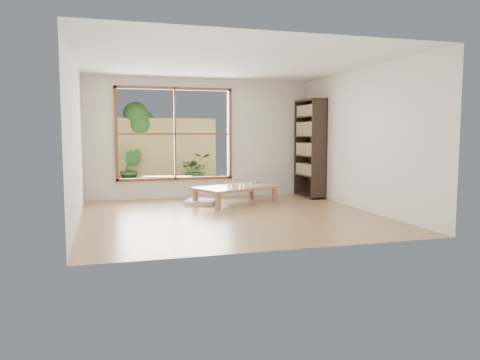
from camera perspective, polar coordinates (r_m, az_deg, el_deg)
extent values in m
plane|color=#936F49|center=(8.11, -1.09, -4.34)|extent=(5.00, 5.00, 0.00)
cube|color=#AC7853|center=(9.40, -0.51, -0.92)|extent=(1.85, 1.48, 0.05)
cube|color=#AC7853|center=(8.69, -2.68, -2.66)|extent=(0.11, 0.11, 0.30)
cube|color=#AC7853|center=(9.29, -5.47, -2.13)|extent=(0.11, 0.11, 0.30)
cube|color=#AC7853|center=(9.62, 4.26, -1.84)|extent=(0.11, 0.11, 0.30)
cube|color=#AC7853|center=(10.17, 1.34, -1.42)|extent=(0.11, 0.11, 0.30)
cube|color=silver|center=(9.45, -4.75, -2.66)|extent=(0.77, 0.77, 0.08)
cube|color=black|center=(10.50, 8.52, 3.81)|extent=(0.34, 0.97, 2.15)
cylinder|color=silver|center=(9.24, -0.20, -0.39)|extent=(0.09, 0.09, 0.16)
cylinder|color=silver|center=(9.49, 0.27, -0.42)|extent=(0.07, 0.07, 0.10)
cylinder|color=silver|center=(9.52, -0.29, -0.40)|extent=(0.07, 0.07, 0.09)
cylinder|color=silver|center=(9.41, -1.22, -0.54)|extent=(0.06, 0.06, 0.07)
cube|color=white|center=(9.62, 1.72, -0.57)|extent=(0.30, 0.25, 0.02)
sphere|color=#3D7F32|center=(9.67, 2.02, -0.30)|extent=(0.06, 0.06, 0.06)
cube|color=#C5742E|center=(9.57, 1.63, -0.48)|extent=(0.05, 0.05, 0.02)
cube|color=beige|center=(9.62, 1.31, -0.46)|extent=(0.07, 0.06, 0.02)
cylinder|color=silver|center=(9.57, 1.98, -0.52)|extent=(0.14, 0.05, 0.01)
cube|color=#39302A|center=(11.45, -8.67, -1.44)|extent=(2.80, 2.00, 0.05)
cube|color=black|center=(11.30, -8.92, 0.34)|extent=(1.21, 0.66, 0.05)
cube|color=black|center=(11.29, -11.72, -0.65)|extent=(0.07, 0.07, 0.32)
cube|color=black|center=(11.54, -11.44, -0.51)|extent=(0.07, 0.07, 0.32)
cube|color=black|center=(11.11, -6.26, -0.67)|extent=(0.07, 0.07, 0.32)
cube|color=black|center=(11.37, -6.10, -0.52)|extent=(0.07, 0.07, 0.32)
cube|color=tan|center=(12.37, -9.34, 3.26)|extent=(2.80, 0.06, 1.80)
imported|color=#2C5D22|center=(12.23, -5.37, 1.23)|extent=(0.81, 0.71, 0.87)
imported|color=#2C5D22|center=(12.06, -13.13, 1.33)|extent=(0.65, 0.58, 1.00)
cylinder|color=#4C3D2D|center=(12.61, -12.66, 2.79)|extent=(0.14, 0.14, 1.60)
sphere|color=#2C5D22|center=(12.60, -12.20, 6.67)|extent=(0.84, 0.84, 0.84)
sphere|color=#2C5D22|center=(12.66, -13.43, 5.73)|extent=(0.70, 0.70, 0.70)
sphere|color=#2C5D22|center=(12.50, -12.61, 7.81)|extent=(0.64, 0.64, 0.64)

